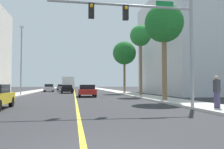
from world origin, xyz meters
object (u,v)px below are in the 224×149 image
(street_lamp, at_px, (21,57))
(delivery_truck, at_px, (68,84))
(car_black, at_px, (67,89))
(pedestrian, at_px, (217,92))
(palm_far, at_px, (124,53))
(car_red, at_px, (87,90))
(traffic_signal_mast, at_px, (152,28))
(palm_mid, at_px, (141,37))
(car_gray, at_px, (61,87))
(car_silver, at_px, (49,88))
(palm_near, at_px, (164,24))

(street_lamp, distance_m, delivery_truck, 19.04)
(car_black, height_order, pedestrian, pedestrian)
(palm_far, bearing_deg, car_black, 157.29)
(car_red, height_order, car_black, car_red)
(car_red, bearing_deg, traffic_signal_mast, -77.56)
(street_lamp, height_order, palm_far, street_lamp)
(palm_far, relative_size, car_red, 1.91)
(street_lamp, xyz_separation_m, pedestrian, (14.32, -19.31, -3.99))
(car_red, xyz_separation_m, delivery_truck, (-2.70, 21.87, 0.86))
(street_lamp, relative_size, car_red, 2.10)
(palm_mid, height_order, car_gray, palm_mid)
(palm_far, height_order, car_silver, palm_far)
(palm_mid, bearing_deg, palm_near, -93.19)
(palm_near, height_order, car_silver, palm_near)
(delivery_truck, relative_size, pedestrian, 4.10)
(car_gray, bearing_deg, street_lamp, -96.84)
(street_lamp, bearing_deg, car_gray, 82.50)
(palm_far, distance_m, pedestrian, 23.79)
(traffic_signal_mast, height_order, car_silver, traffic_signal_mast)
(car_silver, bearing_deg, street_lamp, 80.83)
(traffic_signal_mast, distance_m, car_gray, 46.47)
(traffic_signal_mast, distance_m, car_black, 26.39)
(traffic_signal_mast, relative_size, car_gray, 2.18)
(street_lamp, bearing_deg, car_red, -25.76)
(car_red, bearing_deg, palm_mid, -2.61)
(street_lamp, xyz_separation_m, palm_mid, (14.69, -4.33, 2.19))
(street_lamp, xyz_separation_m, delivery_truck, (5.55, 17.89, -3.42))
(pedestrian, bearing_deg, car_black, 7.13)
(palm_near, xyz_separation_m, car_gray, (-10.57, 40.35, -5.79))
(palm_far, height_order, car_black, palm_far)
(car_silver, relative_size, pedestrian, 2.30)
(delivery_truck, xyz_separation_m, pedestrian, (8.78, -37.20, -0.57))
(traffic_signal_mast, xyz_separation_m, car_black, (-5.55, 25.48, -4.01))
(palm_mid, bearing_deg, traffic_signal_mast, -104.49)
(street_lamp, xyz_separation_m, car_red, (8.25, -3.98, -4.28))
(car_black, bearing_deg, palm_far, -24.80)
(car_red, distance_m, car_black, 11.89)
(traffic_signal_mast, distance_m, palm_far, 22.07)
(traffic_signal_mast, xyz_separation_m, car_gray, (-7.53, 45.68, -3.98))
(palm_near, bearing_deg, car_gray, 104.68)
(pedestrian, bearing_deg, car_silver, 8.80)
(palm_far, height_order, pedestrian, palm_far)
(palm_near, relative_size, car_silver, 2.02)
(car_black, bearing_deg, car_silver, 112.81)
(palm_near, relative_size, delivery_truck, 1.13)
(palm_mid, relative_size, delivery_truck, 1.18)
(palm_far, relative_size, car_silver, 2.00)
(street_lamp, distance_m, car_red, 10.11)
(palm_mid, xyz_separation_m, car_black, (-9.05, 11.95, -6.48))
(car_black, bearing_deg, pedestrian, -74.22)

